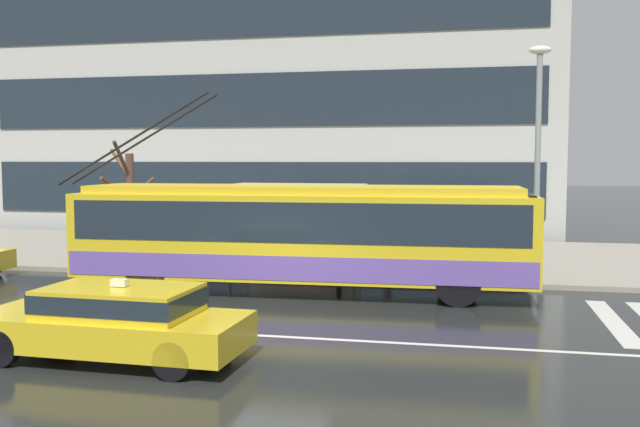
% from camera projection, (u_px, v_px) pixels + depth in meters
% --- Properties ---
extents(ground_plane, '(160.00, 160.00, 0.00)m').
position_uv_depth(ground_plane, '(263.00, 321.00, 14.90)').
color(ground_plane, '#222525').
extents(sidewalk_slab, '(80.00, 10.00, 0.14)m').
position_uv_depth(sidewalk_slab, '(345.00, 255.00, 24.59)').
color(sidewalk_slab, gray).
rests_on(sidewalk_slab, ground_plane).
extents(crosswalk_stripe_edge_near, '(0.44, 4.40, 0.01)m').
position_uv_depth(crosswalk_stripe_edge_near, '(613.00, 321.00, 14.84)').
color(crosswalk_stripe_edge_near, beige).
rests_on(crosswalk_stripe_edge_near, ground_plane).
extents(lane_centre_line, '(72.00, 0.14, 0.01)m').
position_uv_depth(lane_centre_line, '(246.00, 335.00, 13.73)').
color(lane_centre_line, silver).
rests_on(lane_centre_line, ground_plane).
extents(trolleybus, '(12.38, 2.83, 5.12)m').
position_uv_depth(trolleybus, '(302.00, 233.00, 18.03)').
color(trolleybus, yellow).
rests_on(trolleybus, ground_plane).
extents(taxi_oncoming_near, '(4.70, 1.98, 1.39)m').
position_uv_depth(taxi_oncoming_near, '(114.00, 319.00, 11.99)').
color(taxi_oncoming_near, yellow).
rests_on(taxi_oncoming_near, ground_plane).
extents(bus_shelter, '(4.06, 1.82, 2.51)m').
position_uv_depth(bus_shelter, '(299.00, 204.00, 21.56)').
color(bus_shelter, gray).
rests_on(bus_shelter, sidewalk_slab).
extents(pedestrian_at_shelter, '(1.32, 1.32, 1.92)m').
position_uv_depth(pedestrian_at_shelter, '(339.00, 221.00, 20.04)').
color(pedestrian_at_shelter, black).
rests_on(pedestrian_at_shelter, sidewalk_slab).
extents(pedestrian_approaching_curb, '(1.30, 1.30, 1.94)m').
position_uv_depth(pedestrian_approaching_curb, '(390.00, 213.00, 21.92)').
color(pedestrian_approaching_curb, black).
rests_on(pedestrian_approaching_curb, sidewalk_slab).
extents(pedestrian_walking_past, '(1.22, 1.22, 1.99)m').
position_uv_depth(pedestrian_walking_past, '(178.00, 210.00, 22.82)').
color(pedestrian_walking_past, '#474548').
rests_on(pedestrian_walking_past, sidewalk_slab).
extents(pedestrian_waiting_by_pole, '(0.44, 0.44, 1.72)m').
position_uv_depth(pedestrian_waiting_by_pole, '(289.00, 229.00, 22.74)').
color(pedestrian_waiting_by_pole, black).
rests_on(pedestrian_waiting_by_pole, sidewalk_slab).
extents(street_lamp, '(0.60, 0.32, 6.35)m').
position_uv_depth(street_lamp, '(538.00, 141.00, 19.33)').
color(street_lamp, gray).
rests_on(street_lamp, sidewalk_slab).
extents(street_tree_bare, '(1.88, 2.04, 3.88)m').
position_uv_depth(street_tree_bare, '(129.00, 197.00, 23.60)').
color(street_tree_bare, brown).
rests_on(street_tree_bare, sidewalk_slab).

